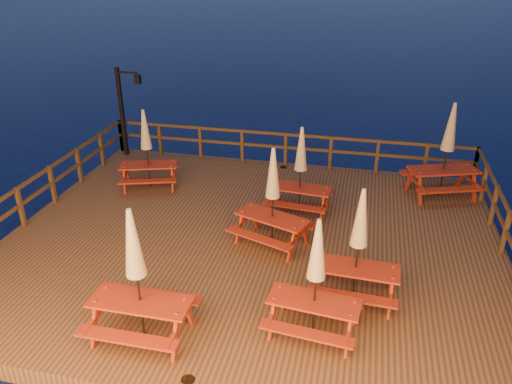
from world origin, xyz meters
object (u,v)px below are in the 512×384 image
lamp_post (125,104)px  picnic_table_2 (147,148)px  picnic_table_0 (358,244)px  picnic_table_1 (137,274)px

lamp_post → picnic_table_2: size_ratio=1.26×
picnic_table_0 → picnic_table_2: (-6.22, 4.05, -0.04)m
lamp_post → picnic_table_1: bearing=-63.0°
picnic_table_0 → picnic_table_1: bearing=-149.4°
picnic_table_1 → picnic_table_2: size_ratio=1.11×
picnic_table_0 → picnic_table_2: 7.42m
picnic_table_0 → picnic_table_2: bearing=149.5°
lamp_post → picnic_table_2: 2.91m
picnic_table_1 → picnic_table_0: bearing=28.0°
lamp_post → picnic_table_2: lamp_post is taller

